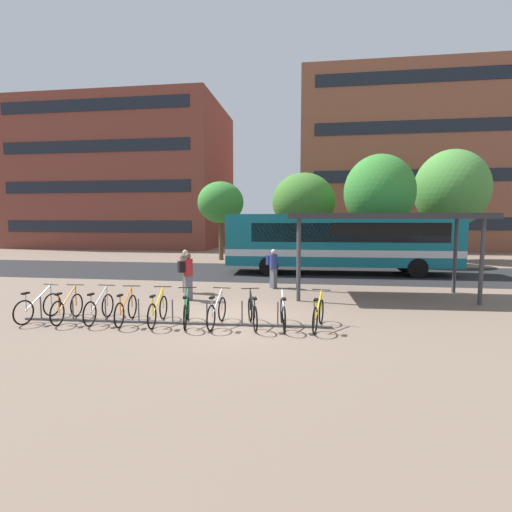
% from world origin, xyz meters
% --- Properties ---
extents(ground, '(200.00, 200.00, 0.00)m').
position_xyz_m(ground, '(0.00, 0.00, 0.00)').
color(ground, '#7A6656').
extents(bus_lane_asphalt, '(80.00, 7.20, 0.01)m').
position_xyz_m(bus_lane_asphalt, '(0.00, 10.04, 0.00)').
color(bus_lane_asphalt, '#232326').
rests_on(bus_lane_asphalt, ground).
extents(city_bus, '(12.09, 2.91, 3.20)m').
position_xyz_m(city_bus, '(3.74, 10.04, 1.78)').
color(city_bus, '#0F6070').
rests_on(city_bus, ground).
extents(bike_rack, '(8.90, 0.43, 0.70)m').
position_xyz_m(bike_rack, '(-1.60, -0.67, 0.09)').
color(bike_rack, '#47474C').
rests_on(bike_rack, ground).
extents(parked_bicycle_silver_0, '(0.52, 1.71, 0.99)m').
position_xyz_m(parked_bicycle_silver_0, '(-5.63, -0.84, 0.38)').
color(parked_bicycle_silver_0, black).
rests_on(parked_bicycle_silver_0, ground).
extents(parked_bicycle_orange_1, '(0.52, 1.72, 0.99)m').
position_xyz_m(parked_bicycle_orange_1, '(-4.73, -0.80, 0.38)').
color(parked_bicycle_orange_1, black).
rests_on(parked_bicycle_orange_1, ground).
extents(parked_bicycle_silver_2, '(0.52, 1.72, 0.99)m').
position_xyz_m(parked_bicycle_silver_2, '(-3.79, -0.72, 0.38)').
color(parked_bicycle_silver_2, black).
rests_on(parked_bicycle_silver_2, ground).
extents(parked_bicycle_orange_3, '(0.52, 1.72, 0.99)m').
position_xyz_m(parked_bicycle_orange_3, '(-2.95, -0.75, 0.38)').
color(parked_bicycle_orange_3, black).
rests_on(parked_bicycle_orange_3, ground).
extents(parked_bicycle_yellow_4, '(0.52, 1.72, 0.99)m').
position_xyz_m(parked_bicycle_yellow_4, '(-2.01, -0.73, 0.38)').
color(parked_bicycle_yellow_4, black).
rests_on(parked_bicycle_yellow_4, ground).
extents(parked_bicycle_green_5, '(0.60, 1.68, 0.99)m').
position_xyz_m(parked_bicycle_green_5, '(-1.16, -0.75, 0.38)').
color(parked_bicycle_green_5, black).
rests_on(parked_bicycle_green_5, ground).
extents(parked_bicycle_silver_6, '(0.52, 1.72, 0.99)m').
position_xyz_m(parked_bicycle_silver_6, '(-0.32, -0.67, 0.38)').
color(parked_bicycle_silver_6, black).
rests_on(parked_bicycle_silver_6, ground).
extents(parked_bicycle_black_7, '(0.66, 1.67, 0.99)m').
position_xyz_m(parked_bicycle_black_7, '(0.68, -0.63, 0.38)').
color(parked_bicycle_black_7, black).
rests_on(parked_bicycle_black_7, ground).
extents(parked_bicycle_white_8, '(0.52, 1.71, 0.99)m').
position_xyz_m(parked_bicycle_white_8, '(1.51, -0.58, 0.38)').
color(parked_bicycle_white_8, black).
rests_on(parked_bicycle_white_8, ground).
extents(parked_bicycle_yellow_9, '(0.53, 1.70, 0.99)m').
position_xyz_m(parked_bicycle_yellow_9, '(2.46, -0.57, 0.38)').
color(parked_bicycle_yellow_9, black).
rests_on(parked_bicycle_yellow_9, ground).
extents(transit_shelter, '(7.13, 3.24, 3.16)m').
position_xyz_m(transit_shelter, '(4.90, 4.01, 2.96)').
color(transit_shelter, '#38383D').
rests_on(transit_shelter, ground).
extents(commuter_black_pack_0, '(0.60, 0.55, 1.73)m').
position_xyz_m(commuter_black_pack_0, '(-2.18, 2.42, 1.00)').
color(commuter_black_pack_0, '#565660').
rests_on(commuter_black_pack_0, ground).
extents(commuter_red_pack_1, '(0.54, 0.61, 1.74)m').
position_xyz_m(commuter_red_pack_1, '(-2.69, 3.73, 1.01)').
color(commuter_red_pack_1, '#47382D').
rests_on(commuter_red_pack_1, ground).
extents(commuter_navy_pack_2, '(0.59, 0.58, 1.67)m').
position_xyz_m(commuter_navy_pack_2, '(0.67, 5.31, 0.97)').
color(commuter_navy_pack_2, '#565660').
rests_on(commuter_navy_pack_2, ground).
extents(street_tree_0, '(3.26, 3.26, 5.58)m').
position_xyz_m(street_tree_0, '(-4.09, 15.88, 4.09)').
color(street_tree_0, brown).
rests_on(street_tree_0, ground).
extents(street_tree_1, '(4.52, 4.52, 7.09)m').
position_xyz_m(street_tree_1, '(6.65, 15.02, 4.66)').
color(street_tree_1, brown).
rests_on(street_tree_1, ground).
extents(street_tree_2, '(4.45, 4.45, 6.19)m').
position_xyz_m(street_tree_2, '(1.75, 16.75, 4.16)').
color(street_tree_2, brown).
rests_on(street_tree_2, ground).
extents(street_tree_3, '(4.91, 4.91, 7.66)m').
position_xyz_m(street_tree_3, '(11.83, 17.30, 4.99)').
color(street_tree_3, brown).
rests_on(street_tree_3, ground).
extents(building_left_wing, '(21.06, 13.15, 14.82)m').
position_xyz_m(building_left_wing, '(-17.70, 29.28, 7.41)').
color(building_left_wing, brown).
rests_on(building_left_wing, ground).
extents(building_right_wing, '(20.43, 12.24, 16.75)m').
position_xyz_m(building_right_wing, '(11.52, 30.70, 8.37)').
color(building_right_wing, brown).
rests_on(building_right_wing, ground).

